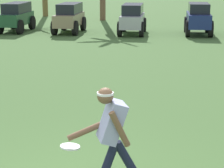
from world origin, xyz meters
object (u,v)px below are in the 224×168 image
at_px(frisbee_in_flight, 70,147).
at_px(parked_car_slot_b, 16,16).
at_px(frisbee_thrower, 112,134).
at_px(parked_car_slot_d, 133,18).
at_px(parked_car_slot_e, 198,18).
at_px(parked_car_slot_c, 69,17).

relative_size(frisbee_in_flight, parked_car_slot_b, 0.15).
bearing_deg(frisbee_thrower, parked_car_slot_b, 113.69).
xyz_separation_m(frisbee_in_flight, parked_car_slot_d, (-0.38, 14.59, 0.13)).
relative_size(parked_car_slot_d, parked_car_slot_e, 1.02).
distance_m(frisbee_thrower, parked_car_slot_d, 14.62).
bearing_deg(parked_car_slot_d, frisbee_in_flight, -88.50).
distance_m(frisbee_in_flight, parked_car_slot_b, 15.84).
height_order(parked_car_slot_d, parked_car_slot_e, parked_car_slot_e).
bearing_deg(frisbee_in_flight, parked_car_slot_e, 80.12).
bearing_deg(parked_car_slot_e, frisbee_in_flight, -99.88).
xyz_separation_m(parked_car_slot_d, parked_car_slot_e, (2.95, 0.18, 0.02)).
height_order(frisbee_thrower, parked_car_slot_b, frisbee_thrower).
xyz_separation_m(parked_car_slot_b, parked_car_slot_c, (2.56, -0.03, 0.00)).
distance_m(frisbee_thrower, parked_car_slot_e, 14.90).
bearing_deg(parked_car_slot_e, frisbee_thrower, -97.75).
height_order(frisbee_thrower, parked_car_slot_d, frisbee_thrower).
distance_m(parked_car_slot_d, parked_car_slot_e, 2.96).
bearing_deg(frisbee_in_flight, parked_car_slot_c, 102.79).
height_order(parked_car_slot_c, parked_car_slot_d, same).
xyz_separation_m(parked_car_slot_b, parked_car_slot_d, (5.51, -0.12, 0.00)).
bearing_deg(parked_car_slot_d, parked_car_slot_b, 178.76).
distance_m(parked_car_slot_c, parked_car_slot_d, 2.95).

